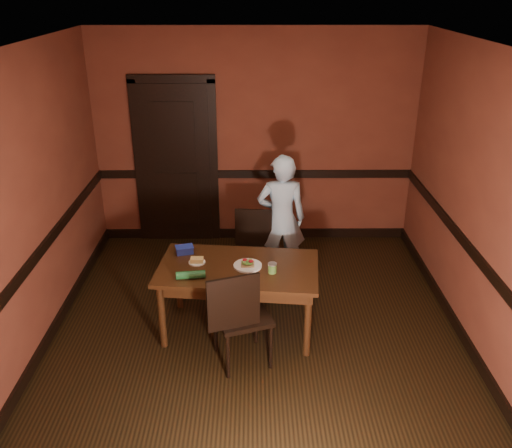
{
  "coord_description": "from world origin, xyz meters",
  "views": [
    {
      "loc": [
        -0.03,
        -4.35,
        3.18
      ],
      "look_at": [
        0.0,
        0.35,
        1.05
      ],
      "focal_mm": 38.0,
      "sensor_mm": 36.0,
      "label": 1
    }
  ],
  "objects_px": {
    "dining_table": "(239,298)",
    "food_tub": "(185,250)",
    "chair_near": "(242,314)",
    "sauce_jar": "(272,268)",
    "cheese_saucer": "(197,261)",
    "sandwich_plate": "(248,265)",
    "chair_far": "(255,253)",
    "person": "(281,219)"
  },
  "relations": [
    {
      "from": "sauce_jar",
      "to": "cheese_saucer",
      "type": "xyz_separation_m",
      "value": [
        -0.71,
        0.2,
        -0.03
      ]
    },
    {
      "from": "chair_far",
      "to": "sandwich_plate",
      "type": "relative_size",
      "value": 3.27
    },
    {
      "from": "chair_far",
      "to": "person",
      "type": "height_order",
      "value": "person"
    },
    {
      "from": "person",
      "to": "cheese_saucer",
      "type": "xyz_separation_m",
      "value": [
        -0.85,
        -0.95,
        -0.02
      ]
    },
    {
      "from": "chair_near",
      "to": "sauce_jar",
      "type": "height_order",
      "value": "chair_near"
    },
    {
      "from": "sandwich_plate",
      "to": "food_tub",
      "type": "bearing_deg",
      "value": 155.84
    },
    {
      "from": "sandwich_plate",
      "to": "chair_far",
      "type": "bearing_deg",
      "value": 84.53
    },
    {
      "from": "chair_far",
      "to": "cheese_saucer",
      "type": "distance_m",
      "value": 0.95
    },
    {
      "from": "chair_near",
      "to": "cheese_saucer",
      "type": "relative_size",
      "value": 6.0
    },
    {
      "from": "sandwich_plate",
      "to": "food_tub",
      "type": "relative_size",
      "value": 1.35
    },
    {
      "from": "person",
      "to": "sauce_jar",
      "type": "xyz_separation_m",
      "value": [
        -0.14,
        -1.14,
        0.01
      ]
    },
    {
      "from": "chair_near",
      "to": "food_tub",
      "type": "distance_m",
      "value": 0.98
    },
    {
      "from": "sauce_jar",
      "to": "chair_near",
      "type": "bearing_deg",
      "value": -127.65
    },
    {
      "from": "dining_table",
      "to": "person",
      "type": "distance_m",
      "value": 1.19
    },
    {
      "from": "sandwich_plate",
      "to": "sauce_jar",
      "type": "distance_m",
      "value": 0.26
    },
    {
      "from": "chair_near",
      "to": "dining_table",
      "type": "bearing_deg",
      "value": -103.34
    },
    {
      "from": "chair_far",
      "to": "food_tub",
      "type": "distance_m",
      "value": 0.92
    },
    {
      "from": "chair_far",
      "to": "sandwich_plate",
      "type": "bearing_deg",
      "value": -89.29
    },
    {
      "from": "sandwich_plate",
      "to": "food_tub",
      "type": "distance_m",
      "value": 0.69
    },
    {
      "from": "sauce_jar",
      "to": "cheese_saucer",
      "type": "height_order",
      "value": "sauce_jar"
    },
    {
      "from": "sauce_jar",
      "to": "chair_far",
      "type": "bearing_deg",
      "value": 99.55
    },
    {
      "from": "chair_far",
      "to": "chair_near",
      "type": "distance_m",
      "value": 1.27
    },
    {
      "from": "person",
      "to": "food_tub",
      "type": "height_order",
      "value": "person"
    },
    {
      "from": "person",
      "to": "chair_far",
      "type": "bearing_deg",
      "value": 37.5
    },
    {
      "from": "chair_far",
      "to": "cheese_saucer",
      "type": "xyz_separation_m",
      "value": [
        -0.56,
        -0.71,
        0.29
      ]
    },
    {
      "from": "dining_table",
      "to": "cheese_saucer",
      "type": "distance_m",
      "value": 0.55
    },
    {
      "from": "person",
      "to": "sandwich_plate",
      "type": "xyz_separation_m",
      "value": [
        -0.37,
        -1.03,
        -0.02
      ]
    },
    {
      "from": "sauce_jar",
      "to": "sandwich_plate",
      "type": "bearing_deg",
      "value": 152.79
    },
    {
      "from": "chair_near",
      "to": "chair_far",
      "type": "bearing_deg",
      "value": -114.36
    },
    {
      "from": "dining_table",
      "to": "sandwich_plate",
      "type": "distance_m",
      "value": 0.38
    },
    {
      "from": "food_tub",
      "to": "sandwich_plate",
      "type": "bearing_deg",
      "value": -39.39
    },
    {
      "from": "dining_table",
      "to": "food_tub",
      "type": "bearing_deg",
      "value": 158.35
    },
    {
      "from": "sandwich_plate",
      "to": "chair_near",
      "type": "bearing_deg",
      "value": -95.36
    },
    {
      "from": "sandwich_plate",
      "to": "dining_table",
      "type": "bearing_deg",
      "value": 178.46
    },
    {
      "from": "dining_table",
      "to": "chair_near",
      "type": "height_order",
      "value": "chair_near"
    },
    {
      "from": "sandwich_plate",
      "to": "food_tub",
      "type": "height_order",
      "value": "food_tub"
    },
    {
      "from": "sauce_jar",
      "to": "cheese_saucer",
      "type": "distance_m",
      "value": 0.74
    },
    {
      "from": "person",
      "to": "chair_near",
      "type": "bearing_deg",
      "value": 73.37
    },
    {
      "from": "cheese_saucer",
      "to": "dining_table",
      "type": "bearing_deg",
      "value": -10.78
    },
    {
      "from": "dining_table",
      "to": "cheese_saucer",
      "type": "bearing_deg",
      "value": 175.04
    },
    {
      "from": "sauce_jar",
      "to": "person",
      "type": "bearing_deg",
      "value": 83.09
    },
    {
      "from": "chair_far",
      "to": "person",
      "type": "distance_m",
      "value": 0.48
    }
  ]
}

